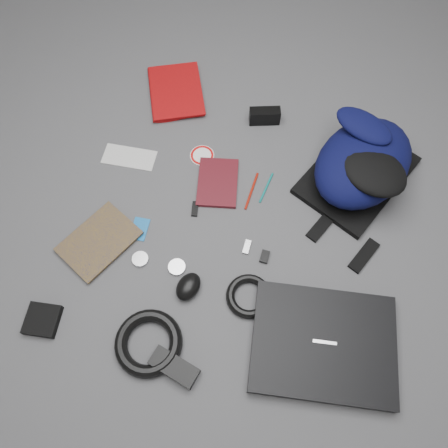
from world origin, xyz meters
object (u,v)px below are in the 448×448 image
(laptop, at_px, (323,344))
(dvd_case, at_px, (218,182))
(mouse, at_px, (188,287))
(backpack, at_px, (363,162))
(power_brick, at_px, (174,367))
(comic_book, at_px, (82,225))
(compact_camera, at_px, (265,116))
(textbook_red, at_px, (150,95))
(pouch, at_px, (42,320))

(laptop, distance_m, dvd_case, 0.63)
(dvd_case, distance_m, mouse, 0.39)
(backpack, bearing_deg, power_brick, -92.66)
(comic_book, xyz_separation_m, compact_camera, (0.46, 0.60, 0.02))
(backpack, height_order, textbook_red, backpack)
(power_brick, bearing_deg, dvd_case, 108.84)
(textbook_red, height_order, mouse, mouse)
(textbook_red, relative_size, mouse, 2.81)
(textbook_red, relative_size, pouch, 2.75)
(textbook_red, bearing_deg, backpack, -34.41)
(mouse, bearing_deg, comic_book, 179.24)
(comic_book, relative_size, pouch, 2.45)
(backpack, xyz_separation_m, mouse, (-0.42, -0.56, -0.07))
(compact_camera, relative_size, power_brick, 0.80)
(power_brick, height_order, pouch, power_brick)
(dvd_case, relative_size, pouch, 1.98)
(backpack, distance_m, laptop, 0.61)
(textbook_red, height_order, comic_book, textbook_red)
(pouch, bearing_deg, dvd_case, 59.96)
(laptop, xyz_separation_m, textbook_red, (-0.82, 0.72, -0.01))
(power_brick, xyz_separation_m, pouch, (-0.42, 0.01, -0.00))
(laptop, xyz_separation_m, mouse, (-0.43, 0.04, 0.00))
(dvd_case, distance_m, compact_camera, 0.32)
(backpack, distance_m, textbook_red, 0.83)
(textbook_red, distance_m, power_brick, 1.01)
(laptop, bearing_deg, mouse, 164.18)
(comic_book, height_order, pouch, pouch)
(comic_book, relative_size, mouse, 2.51)
(textbook_red, xyz_separation_m, power_brick, (0.43, -0.91, 0.00))
(power_brick, distance_m, pouch, 0.42)
(textbook_red, bearing_deg, dvd_case, -64.61)
(comic_book, height_order, dvd_case, comic_book)
(mouse, bearing_deg, dvd_case, 107.10)
(dvd_case, xyz_separation_m, power_brick, (0.07, -0.62, 0.01))
(comic_book, distance_m, compact_camera, 0.76)
(laptop, distance_m, power_brick, 0.43)
(power_brick, bearing_deg, mouse, 112.00)
(dvd_case, xyz_separation_m, pouch, (-0.35, -0.61, 0.00))
(backpack, bearing_deg, laptop, -66.24)
(backpack, height_order, comic_book, backpack)
(power_brick, bearing_deg, backpack, 76.57)
(textbook_red, height_order, dvd_case, textbook_red)
(backpack, height_order, compact_camera, backpack)
(textbook_red, bearing_deg, laptop, -67.32)
(textbook_red, xyz_separation_m, dvd_case, (0.36, -0.29, -0.01))
(compact_camera, bearing_deg, pouch, -134.87)
(compact_camera, distance_m, mouse, 0.70)
(backpack, xyz_separation_m, power_brick, (-0.38, -0.79, -0.07))
(dvd_case, xyz_separation_m, compact_camera, (0.08, 0.31, 0.02))
(comic_book, relative_size, dvd_case, 1.24)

